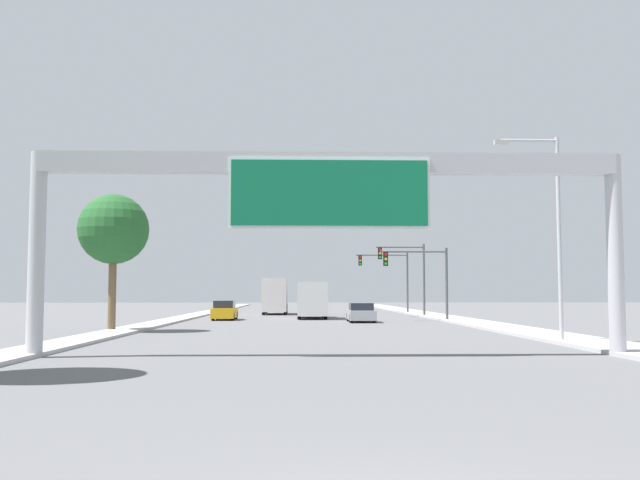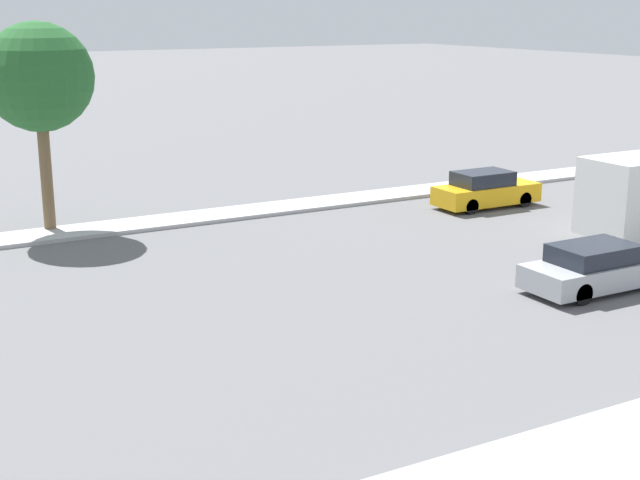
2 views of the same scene
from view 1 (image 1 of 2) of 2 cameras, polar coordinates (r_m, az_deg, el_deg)
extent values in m
cube|color=#AFAFAF|center=(67.55, 8.90, -5.96)|extent=(3.00, 120.00, 0.15)
cube|color=#AFAFAF|center=(67.14, -10.01, -5.96)|extent=(2.00, 120.00, 0.15)
cylinder|color=#B2B2B7|center=(26.02, -21.72, -1.03)|extent=(0.56, 0.56, 6.99)
cylinder|color=#B2B2B7|center=(26.77, 22.54, -1.08)|extent=(0.56, 0.56, 6.99)
cube|color=#B2B2B7|center=(24.82, 0.74, 6.13)|extent=(19.90, 0.60, 0.70)
cube|color=white|center=(24.36, 0.77, 3.77)|extent=(6.89, 0.08, 2.44)
cube|color=#0F6B42|center=(24.31, 0.77, 3.79)|extent=(6.69, 0.16, 2.24)
cube|color=gold|center=(57.55, -7.63, -5.79)|extent=(1.75, 4.54, 0.78)
cube|color=#1E232D|center=(57.31, -7.64, -5.12)|extent=(1.54, 2.36, 0.58)
cylinder|color=black|center=(59.04, -8.23, -5.99)|extent=(0.22, 0.64, 0.64)
cylinder|color=black|center=(58.88, -6.74, -6.00)|extent=(0.22, 0.64, 0.64)
cylinder|color=black|center=(56.24, -8.56, -6.07)|extent=(0.22, 0.64, 0.64)
cylinder|color=black|center=(56.08, -7.00, -6.09)|extent=(0.22, 0.64, 0.64)
cube|color=#A5A8AD|center=(53.09, 3.28, -6.00)|extent=(1.88, 4.76, 0.70)
cube|color=#1E232D|center=(52.83, 3.30, -5.34)|extent=(1.66, 2.47, 0.54)
cylinder|color=black|center=(54.50, 2.27, -6.18)|extent=(0.22, 0.64, 0.64)
cylinder|color=black|center=(54.64, 4.02, -6.16)|extent=(0.22, 0.64, 0.64)
cylinder|color=black|center=(51.56, 2.49, -6.29)|extent=(0.22, 0.64, 0.64)
cylinder|color=black|center=(51.70, 4.34, -6.27)|extent=(0.22, 0.64, 0.64)
cube|color=black|center=(70.79, -0.80, -5.56)|extent=(1.78, 4.29, 0.70)
cube|color=#1E232D|center=(70.57, -0.79, -5.06)|extent=(1.56, 2.23, 0.54)
cylinder|color=black|center=(72.12, -1.43, -5.70)|extent=(0.22, 0.64, 0.64)
cylinder|color=black|center=(72.14, -0.19, -5.70)|extent=(0.22, 0.64, 0.64)
cylinder|color=black|center=(69.46, -1.43, -5.76)|extent=(0.22, 0.64, 0.64)
cylinder|color=black|center=(69.49, -0.14, -5.76)|extent=(0.22, 0.64, 0.64)
cube|color=red|center=(74.82, -3.53, -4.84)|extent=(2.19, 2.09, 2.13)
cube|color=silver|center=(71.08, -3.63, -4.41)|extent=(2.38, 5.38, 3.28)
cylinder|color=black|center=(74.77, -4.34, -5.50)|extent=(0.28, 1.00, 1.00)
cylinder|color=black|center=(74.70, -2.72, -5.51)|extent=(0.28, 1.00, 1.00)
cylinder|color=black|center=(69.80, -4.54, -5.59)|extent=(0.28, 1.00, 1.00)
cylinder|color=black|center=(69.73, -2.80, -5.60)|extent=(0.28, 1.00, 1.00)
cube|color=red|center=(63.46, -0.70, -5.12)|extent=(2.22, 2.30, 1.77)
cube|color=silver|center=(59.34, -0.64, -4.71)|extent=(2.41, 5.92, 2.74)
cylinder|color=black|center=(63.35, -1.67, -5.74)|extent=(0.28, 1.00, 1.00)
cylinder|color=black|center=(63.38, 0.27, -5.74)|extent=(0.28, 1.00, 1.00)
cylinder|color=black|center=(57.88, -1.68, -5.88)|extent=(0.28, 1.00, 1.00)
cylinder|color=black|center=(57.91, 0.45, -5.88)|extent=(0.28, 1.00, 1.00)
cylinder|color=#4C4C4F|center=(55.55, 10.10, -3.51)|extent=(0.20, 0.20, 5.61)
cylinder|color=#4C4C4F|center=(55.18, 7.47, -0.93)|extent=(5.10, 0.14, 0.14)
cube|color=black|center=(54.85, 5.27, -1.53)|extent=(0.35, 0.28, 1.05)
cylinder|color=red|center=(54.71, 5.29, -1.16)|extent=(0.22, 0.04, 0.22)
cylinder|color=yellow|center=(54.69, 5.29, -1.52)|extent=(0.22, 0.04, 0.22)
cylinder|color=green|center=(54.68, 5.29, -1.89)|extent=(0.22, 0.04, 0.22)
cylinder|color=#4C4C4F|center=(65.38, 8.32, -3.20)|extent=(0.20, 0.20, 6.60)
cylinder|color=#4C4C4F|center=(65.16, 6.41, -0.58)|extent=(4.34, 0.14, 0.14)
cube|color=black|center=(64.90, 4.82, -1.08)|extent=(0.35, 0.28, 1.05)
cylinder|color=red|center=(64.76, 4.83, -0.76)|extent=(0.22, 0.04, 0.22)
cylinder|color=yellow|center=(64.74, 4.83, -1.07)|extent=(0.22, 0.04, 0.22)
cylinder|color=green|center=(64.72, 4.84, -1.38)|extent=(0.22, 0.04, 0.22)
cylinder|color=#4C4C4F|center=(75.25, 7.01, -3.42)|extent=(0.20, 0.20, 6.40)
cylinder|color=#4C4C4F|center=(74.99, 4.95, -1.21)|extent=(5.39, 0.14, 0.14)
cube|color=black|center=(74.74, 3.23, -1.65)|extent=(0.35, 0.28, 1.05)
cylinder|color=red|center=(74.60, 3.24, -1.38)|extent=(0.22, 0.04, 0.22)
cylinder|color=yellow|center=(74.58, 3.24, -1.65)|extent=(0.22, 0.04, 0.22)
cylinder|color=green|center=(74.56, 3.24, -1.92)|extent=(0.22, 0.04, 0.22)
cylinder|color=brown|center=(41.53, -16.27, -3.10)|extent=(0.43, 0.43, 5.74)
sphere|color=#235B28|center=(41.68, -16.19, 0.84)|extent=(3.94, 3.94, 3.94)
cylinder|color=#B2B2B7|center=(32.88, 18.59, 0.08)|extent=(0.18, 0.18, 9.04)
cylinder|color=#B2B2B7|center=(33.08, 16.37, 7.65)|extent=(2.49, 0.12, 0.12)
cube|color=#B2B2A8|center=(32.70, 14.28, 7.57)|extent=(0.60, 0.28, 0.20)
camera|label=2|loc=(40.74, 32.32, 4.88)|focal=50.00mm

